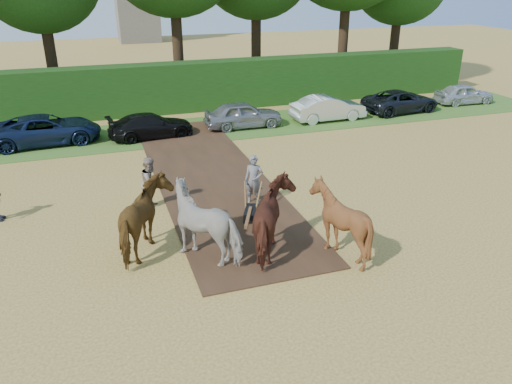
% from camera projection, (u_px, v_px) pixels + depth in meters
% --- Properties ---
extents(ground, '(120.00, 120.00, 0.00)m').
position_uv_depth(ground, '(216.00, 265.00, 15.04)').
color(ground, gold).
rests_on(ground, ground).
extents(earth_strip, '(4.50, 17.00, 0.05)m').
position_uv_depth(earth_strip, '(209.00, 176.00, 21.54)').
color(earth_strip, '#472D1C').
rests_on(earth_strip, ground).
extents(grass_verge, '(50.00, 5.00, 0.03)m').
position_uv_depth(grass_verge, '(152.00, 134.00, 27.18)').
color(grass_verge, '#38601E').
rests_on(grass_verge, ground).
extents(hedgerow, '(46.00, 1.60, 3.00)m').
position_uv_depth(hedgerow, '(140.00, 90.00, 30.48)').
color(hedgerow, '#14380F').
rests_on(hedgerow, ground).
extents(spectator_near, '(1.15, 1.19, 1.94)m').
position_uv_depth(spectator_near, '(151.00, 183.00, 18.41)').
color(spectator_near, tan).
rests_on(spectator_near, ground).
extents(plough_team, '(7.99, 6.03, 2.30)m').
position_uv_depth(plough_team, '(243.00, 219.00, 15.29)').
color(plough_team, brown).
rests_on(plough_team, ground).
extents(parked_cars, '(41.54, 3.21, 1.49)m').
position_uv_depth(parked_cars, '(186.00, 119.00, 27.34)').
color(parked_cars, silver).
rests_on(parked_cars, ground).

